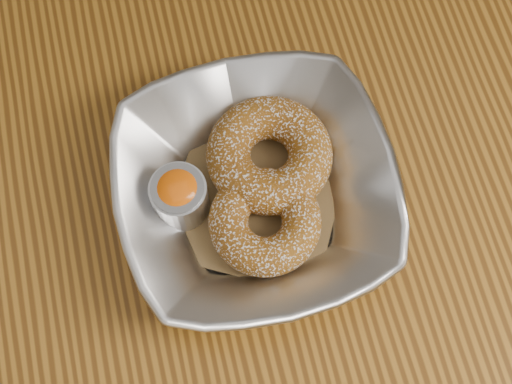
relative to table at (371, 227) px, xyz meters
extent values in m
plane|color=#565659|center=(0.00, 0.00, -0.65)|extent=(4.00, 4.00, 0.00)
cube|color=brown|center=(0.00, 0.00, 0.08)|extent=(1.20, 0.80, 0.04)
imported|color=silver|center=(-0.12, 0.02, 0.13)|extent=(0.24, 0.24, 0.06)
cube|color=brown|center=(-0.12, 0.02, 0.11)|extent=(0.20, 0.20, 0.00)
torus|color=brown|center=(-0.10, 0.05, 0.13)|extent=(0.15, 0.15, 0.04)
torus|color=brown|center=(-0.12, -0.01, 0.13)|extent=(0.10, 0.10, 0.03)
cylinder|color=silver|center=(-0.19, 0.03, 0.13)|extent=(0.05, 0.05, 0.04)
cylinder|color=gray|center=(-0.19, 0.03, 0.13)|extent=(0.05, 0.05, 0.04)
ellipsoid|color=#FF6107|center=(-0.19, 0.03, 0.15)|extent=(0.04, 0.04, 0.03)
camera|label=1|loc=(-0.17, -0.19, 0.71)|focal=50.00mm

